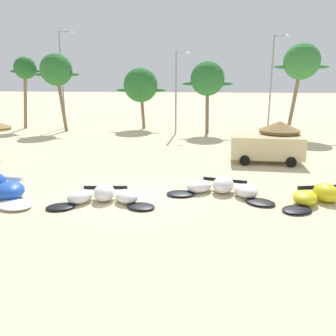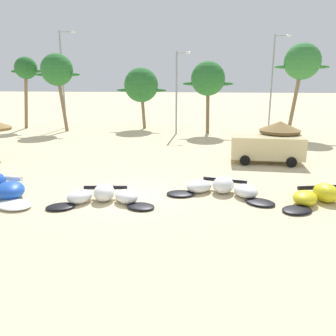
{
  "view_description": "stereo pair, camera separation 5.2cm",
  "coord_description": "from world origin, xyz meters",
  "px_view_note": "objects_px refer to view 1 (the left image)",
  "views": [
    {
      "loc": [
        3.82,
        -15.76,
        5.65
      ],
      "look_at": [
        1.65,
        2.0,
        1.0
      ],
      "focal_mm": 36.95,
      "sensor_mm": 36.0,
      "label": 1
    },
    {
      "loc": [
        3.88,
        -15.75,
        5.65
      ],
      "look_at": [
        1.65,
        2.0,
        1.0
      ],
      "focal_mm": 36.95,
      "sensor_mm": 36.0,
      "label": 2
    }
  ],
  "objects_px": {
    "kite_center": "(222,188)",
    "kite_left_of_center": "(103,196)",
    "palm_left_of_gap": "(141,85)",
    "lamppost_west_center": "(177,89)",
    "palm_center_right": "(302,62)",
    "beach_umbrella_middle": "(280,127)",
    "kite_right_of_center": "(329,196)",
    "lamppost_east_center": "(273,78)",
    "palm_left": "(56,70)",
    "palm_center_left": "(207,79)",
    "lamppost_west": "(63,76)",
    "parked_van": "(265,147)",
    "palm_leftmost": "(25,70)"
  },
  "relations": [
    {
      "from": "palm_left_of_gap",
      "to": "lamppost_west",
      "type": "height_order",
      "value": "lamppost_west"
    },
    {
      "from": "kite_left_of_center",
      "to": "parked_van",
      "type": "height_order",
      "value": "parked_van"
    },
    {
      "from": "beach_umbrella_middle",
      "to": "palm_left_of_gap",
      "type": "bearing_deg",
      "value": 131.99
    },
    {
      "from": "palm_left",
      "to": "palm_center_left",
      "type": "bearing_deg",
      "value": 1.87
    },
    {
      "from": "kite_right_of_center",
      "to": "kite_center",
      "type": "bearing_deg",
      "value": 171.82
    },
    {
      "from": "beach_umbrella_middle",
      "to": "palm_center_left",
      "type": "height_order",
      "value": "palm_center_left"
    },
    {
      "from": "palm_left",
      "to": "palm_left_of_gap",
      "type": "distance_m",
      "value": 9.15
    },
    {
      "from": "palm_center_left",
      "to": "lamppost_west",
      "type": "distance_m",
      "value": 16.58
    },
    {
      "from": "kite_center",
      "to": "parked_van",
      "type": "relative_size",
      "value": 1.11
    },
    {
      "from": "kite_center",
      "to": "parked_van",
      "type": "distance_m",
      "value": 7.89
    },
    {
      "from": "kite_left_of_center",
      "to": "palm_center_left",
      "type": "xyz_separation_m",
      "value": [
        4.43,
        21.98,
        5.26
      ]
    },
    {
      "from": "kite_center",
      "to": "kite_left_of_center",
      "type": "bearing_deg",
      "value": -161.21
    },
    {
      "from": "parked_van",
      "to": "lamppost_west_center",
      "type": "distance_m",
      "value": 14.56
    },
    {
      "from": "palm_leftmost",
      "to": "lamppost_west",
      "type": "bearing_deg",
      "value": 15.94
    },
    {
      "from": "kite_center",
      "to": "palm_left_of_gap",
      "type": "distance_m",
      "value": 24.83
    },
    {
      "from": "kite_right_of_center",
      "to": "palm_leftmost",
      "type": "height_order",
      "value": "palm_leftmost"
    },
    {
      "from": "parked_van",
      "to": "lamppost_west_center",
      "type": "height_order",
      "value": "lamppost_west_center"
    },
    {
      "from": "palm_center_left",
      "to": "lamppost_east_center",
      "type": "bearing_deg",
      "value": 25.4
    },
    {
      "from": "parked_van",
      "to": "lamppost_west",
      "type": "relative_size",
      "value": 0.45
    },
    {
      "from": "palm_left",
      "to": "palm_center_right",
      "type": "distance_m",
      "value": 25.03
    },
    {
      "from": "kite_center",
      "to": "beach_umbrella_middle",
      "type": "height_order",
      "value": "beach_umbrella_middle"
    },
    {
      "from": "palm_left",
      "to": "lamppost_east_center",
      "type": "distance_m",
      "value": 23.33
    },
    {
      "from": "beach_umbrella_middle",
      "to": "lamppost_east_center",
      "type": "bearing_deg",
      "value": 83.42
    },
    {
      "from": "kite_center",
      "to": "kite_right_of_center",
      "type": "distance_m",
      "value": 4.95
    },
    {
      "from": "beach_umbrella_middle",
      "to": "lamppost_east_center",
      "type": "distance_m",
      "value": 15.37
    },
    {
      "from": "lamppost_west",
      "to": "kite_right_of_center",
      "type": "bearing_deg",
      "value": -45.69
    },
    {
      "from": "palm_left",
      "to": "lamppost_east_center",
      "type": "bearing_deg",
      "value": 9.54
    },
    {
      "from": "palm_left",
      "to": "palm_center_left",
      "type": "height_order",
      "value": "palm_left"
    },
    {
      "from": "kite_right_of_center",
      "to": "lamppost_east_center",
      "type": "bearing_deg",
      "value": 87.56
    },
    {
      "from": "kite_left_of_center",
      "to": "beach_umbrella_middle",
      "type": "relative_size",
      "value": 1.74
    },
    {
      "from": "palm_leftmost",
      "to": "lamppost_west",
      "type": "height_order",
      "value": "lamppost_west"
    },
    {
      "from": "lamppost_west_center",
      "to": "palm_center_left",
      "type": "bearing_deg",
      "value": 14.04
    },
    {
      "from": "kite_center",
      "to": "lamppost_west",
      "type": "bearing_deg",
      "value": 128.22
    },
    {
      "from": "kite_left_of_center",
      "to": "palm_left_of_gap",
      "type": "distance_m",
      "value": 25.32
    },
    {
      "from": "parked_van",
      "to": "beach_umbrella_middle",
      "type": "bearing_deg",
      "value": 49.55
    },
    {
      "from": "kite_right_of_center",
      "to": "palm_left_of_gap",
      "type": "xyz_separation_m",
      "value": [
        -13.55,
        23.52,
        4.55
      ]
    },
    {
      "from": "beach_umbrella_middle",
      "to": "lamppost_west_center",
      "type": "height_order",
      "value": "lamppost_west_center"
    },
    {
      "from": "palm_left",
      "to": "parked_van",
      "type": "bearing_deg",
      "value": -31.5
    },
    {
      "from": "palm_center_right",
      "to": "beach_umbrella_middle",
      "type": "bearing_deg",
      "value": -108.49
    },
    {
      "from": "palm_left_of_gap",
      "to": "lamppost_east_center",
      "type": "bearing_deg",
      "value": 2.41
    },
    {
      "from": "palm_left_of_gap",
      "to": "lamppost_west_center",
      "type": "height_order",
      "value": "lamppost_west_center"
    },
    {
      "from": "palm_center_right",
      "to": "lamppost_west_center",
      "type": "distance_m",
      "value": 12.39
    },
    {
      "from": "palm_left_of_gap",
      "to": "palm_center_right",
      "type": "distance_m",
      "value": 17.05
    },
    {
      "from": "kite_center",
      "to": "kite_right_of_center",
      "type": "xyz_separation_m",
      "value": [
        4.89,
        -0.7,
        0.01
      ]
    },
    {
      "from": "palm_center_left",
      "to": "palm_center_right",
      "type": "xyz_separation_m",
      "value": [
        9.08,
        -0.35,
        1.59
      ]
    },
    {
      "from": "beach_umbrella_middle",
      "to": "lamppost_west_center",
      "type": "bearing_deg",
      "value": 127.8
    },
    {
      "from": "kite_left_of_center",
      "to": "lamppost_west_center",
      "type": "xyz_separation_m",
      "value": [
        1.38,
        21.22,
        4.32
      ]
    },
    {
      "from": "kite_left_of_center",
      "to": "beach_umbrella_middle",
      "type": "xyz_separation_m",
      "value": [
        9.76,
        10.42,
        2.0
      ]
    },
    {
      "from": "beach_umbrella_middle",
      "to": "parked_van",
      "type": "bearing_deg",
      "value": -130.45
    },
    {
      "from": "palm_left_of_gap",
      "to": "lamppost_east_center",
      "type": "relative_size",
      "value": 0.67
    }
  ]
}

